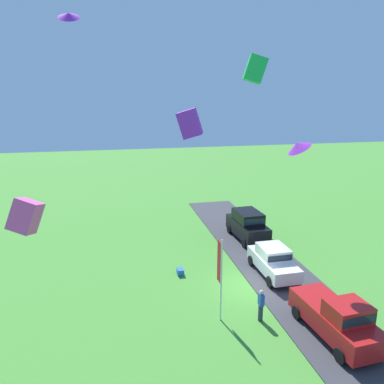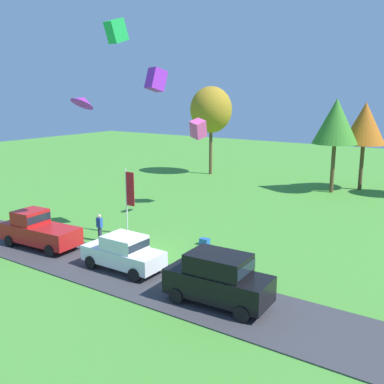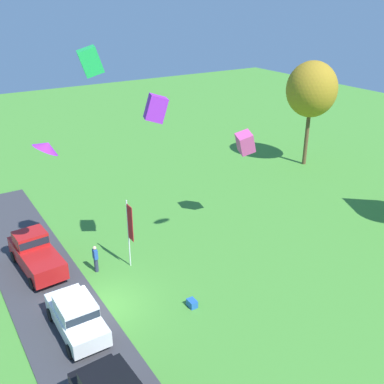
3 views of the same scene
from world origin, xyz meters
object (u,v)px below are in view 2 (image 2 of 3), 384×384
(car_sedan_mid_row, at_px, (124,251))
(kite_box_over_trees, at_px, (198,129))
(tree_far_left, at_px, (211,110))
(tree_right_of_center, at_px, (336,122))
(tree_center_back, at_px, (365,124))
(car_suv_far_end, at_px, (218,277))
(cooler_box, at_px, (205,242))
(car_pickup_by_flagpole, at_px, (38,229))
(kite_box_trailing_tail, at_px, (156,80))
(flag_banner, at_px, (129,193))
(kite_box_high_left, at_px, (116,31))
(kite_delta_low_drifter, at_px, (83,101))
(person_watching_sky, at_px, (100,227))

(car_sedan_mid_row, height_order, kite_box_over_trees, kite_box_over_trees)
(tree_far_left, xyz_separation_m, tree_right_of_center, (14.25, -1.76, -0.66))
(tree_center_back, relative_size, kite_box_over_trees, 6.19)
(kite_box_over_trees, bearing_deg, car_suv_far_end, -53.63)
(cooler_box, bearing_deg, tree_far_left, 121.07)
(car_suv_far_end, height_order, kite_box_over_trees, kite_box_over_trees)
(car_pickup_by_flagpole, bearing_deg, car_sedan_mid_row, 1.62)
(car_sedan_mid_row, xyz_separation_m, kite_box_trailing_tail, (-2.39, 5.90, 8.76))
(car_sedan_mid_row, relative_size, tree_right_of_center, 0.52)
(cooler_box, bearing_deg, kite_box_trailing_tail, 177.31)
(flag_banner, xyz_separation_m, kite_box_high_left, (1.17, -1.90, 9.54))
(kite_delta_low_drifter, bearing_deg, tree_far_left, 107.68)
(person_watching_sky, xyz_separation_m, kite_delta_low_drifter, (1.62, -2.30, 7.75))
(car_suv_far_end, bearing_deg, car_pickup_by_flagpole, 178.28)
(car_sedan_mid_row, bearing_deg, flag_banner, 128.91)
(car_suv_far_end, relative_size, tree_center_back, 0.57)
(person_watching_sky, bearing_deg, flag_banner, 69.50)
(kite_box_trailing_tail, distance_m, kite_box_high_left, 4.02)
(tree_right_of_center, height_order, kite_box_high_left, kite_box_high_left)
(cooler_box, bearing_deg, kite_delta_low_drifter, -128.05)
(kite_box_trailing_tail, bearing_deg, tree_center_back, 71.09)
(car_sedan_mid_row, distance_m, person_watching_sky, 5.24)
(car_pickup_by_flagpole, height_order, tree_right_of_center, tree_right_of_center)
(car_pickup_by_flagpole, distance_m, tree_far_left, 27.64)
(kite_box_over_trees, distance_m, kite_delta_low_drifter, 13.16)
(tree_far_left, height_order, tree_center_back, tree_far_left)
(person_watching_sky, height_order, kite_box_over_trees, kite_box_over_trees)
(kite_box_over_trees, xyz_separation_m, kite_delta_low_drifter, (1.31, -12.88, 2.37))
(tree_center_back, relative_size, kite_box_high_left, 7.00)
(kite_delta_low_drifter, bearing_deg, car_pickup_by_flagpole, -171.20)
(person_watching_sky, height_order, tree_far_left, tree_far_left)
(kite_box_over_trees, bearing_deg, person_watching_sky, -91.72)
(cooler_box, height_order, kite_box_over_trees, kite_box_over_trees)
(car_suv_far_end, bearing_deg, kite_delta_low_drifter, 173.79)
(tree_far_left, height_order, kite_box_high_left, kite_box_high_left)
(person_watching_sky, relative_size, kite_delta_low_drifter, 1.36)
(tree_right_of_center, distance_m, kite_box_high_left, 23.35)
(flag_banner, relative_size, cooler_box, 7.80)
(car_pickup_by_flagpole, distance_m, kite_box_over_trees, 14.62)
(kite_box_high_left, bearing_deg, car_pickup_by_flagpole, -144.01)
(car_suv_far_end, relative_size, kite_box_over_trees, 3.55)
(kite_box_high_left, bearing_deg, car_sedan_mid_row, -46.78)
(tree_far_left, bearing_deg, tree_right_of_center, -7.04)
(tree_right_of_center, bearing_deg, kite_box_high_left, -104.55)
(person_watching_sky, height_order, kite_delta_low_drifter, kite_delta_low_drifter)
(kite_delta_low_drifter, bearing_deg, person_watching_sky, 125.24)
(person_watching_sky, xyz_separation_m, flag_banner, (0.73, 1.96, 1.89))
(tree_far_left, height_order, flag_banner, tree_far_left)
(car_suv_far_end, bearing_deg, tree_center_back, 92.18)
(kite_delta_low_drifter, bearing_deg, flag_banner, 101.79)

